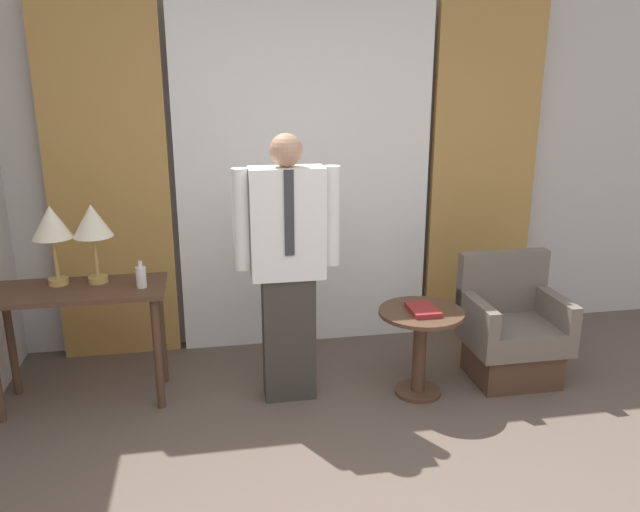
{
  "coord_description": "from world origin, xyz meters",
  "views": [
    {
      "loc": [
        -0.69,
        -1.84,
        2.01
      ],
      "look_at": [
        -0.07,
        1.6,
        0.97
      ],
      "focal_mm": 35.0,
      "sensor_mm": 36.0,
      "label": 1
    }
  ],
  "objects_px": {
    "table_lamp_right": "(92,224)",
    "bottle_near_edge": "(141,277)",
    "armchair": "(511,333)",
    "side_table": "(420,338)",
    "desk": "(78,310)",
    "table_lamp_left": "(51,225)",
    "book": "(423,310)",
    "person": "(288,261)"
  },
  "relations": [
    {
      "from": "table_lamp_right",
      "to": "bottle_near_edge",
      "type": "xyz_separation_m",
      "value": [
        0.27,
        -0.15,
        -0.3
      ]
    },
    {
      "from": "armchair",
      "to": "table_lamp_right",
      "type": "bearing_deg",
      "value": 174.34
    },
    {
      "from": "armchair",
      "to": "side_table",
      "type": "relative_size",
      "value": 1.46
    },
    {
      "from": "desk",
      "to": "armchair",
      "type": "distance_m",
      "value": 2.8
    },
    {
      "from": "side_table",
      "to": "bottle_near_edge",
      "type": "bearing_deg",
      "value": 172.11
    },
    {
      "from": "desk",
      "to": "table_lamp_left",
      "type": "relative_size",
      "value": 2.13
    },
    {
      "from": "armchair",
      "to": "table_lamp_left",
      "type": "bearing_deg",
      "value": 174.8
    },
    {
      "from": "table_lamp_left",
      "to": "table_lamp_right",
      "type": "bearing_deg",
      "value": 0.0
    },
    {
      "from": "desk",
      "to": "book",
      "type": "bearing_deg",
      "value": -8.34
    },
    {
      "from": "side_table",
      "to": "desk",
      "type": "bearing_deg",
      "value": 172.2
    },
    {
      "from": "table_lamp_left",
      "to": "armchair",
      "type": "relative_size",
      "value": 0.59
    },
    {
      "from": "person",
      "to": "desk",
      "type": "bearing_deg",
      "value": 172.43
    },
    {
      "from": "bottle_near_edge",
      "to": "side_table",
      "type": "xyz_separation_m",
      "value": [
        1.7,
        -0.24,
        -0.43
      ]
    },
    {
      "from": "book",
      "to": "table_lamp_right",
      "type": "bearing_deg",
      "value": 168.53
    },
    {
      "from": "table_lamp_right",
      "to": "person",
      "type": "relative_size",
      "value": 0.29
    },
    {
      "from": "armchair",
      "to": "book",
      "type": "relative_size",
      "value": 3.49
    },
    {
      "from": "table_lamp_right",
      "to": "bottle_near_edge",
      "type": "relative_size",
      "value": 2.98
    },
    {
      "from": "table_lamp_right",
      "to": "person",
      "type": "xyz_separation_m",
      "value": [
        1.15,
        -0.26,
        -0.22
      ]
    },
    {
      "from": "side_table",
      "to": "person",
      "type": "bearing_deg",
      "value": 171.85
    },
    {
      "from": "armchair",
      "to": "bottle_near_edge",
      "type": "bearing_deg",
      "value": 177.16
    },
    {
      "from": "desk",
      "to": "book",
      "type": "distance_m",
      "value": 2.12
    },
    {
      "from": "bottle_near_edge",
      "to": "side_table",
      "type": "bearing_deg",
      "value": -7.89
    },
    {
      "from": "table_lamp_right",
      "to": "side_table",
      "type": "xyz_separation_m",
      "value": [
        1.98,
        -0.38,
        -0.74
      ]
    },
    {
      "from": "desk",
      "to": "person",
      "type": "xyz_separation_m",
      "value": [
        1.27,
        -0.17,
        0.29
      ]
    },
    {
      "from": "bottle_near_edge",
      "to": "desk",
      "type": "bearing_deg",
      "value": 172.61
    },
    {
      "from": "armchair",
      "to": "book",
      "type": "bearing_deg",
      "value": -168.58
    },
    {
      "from": "armchair",
      "to": "desk",
      "type": "bearing_deg",
      "value": 176.51
    },
    {
      "from": "desk",
      "to": "armchair",
      "type": "bearing_deg",
      "value": -3.49
    },
    {
      "from": "desk",
      "to": "bottle_near_edge",
      "type": "relative_size",
      "value": 6.34
    },
    {
      "from": "book",
      "to": "armchair",
      "type": "bearing_deg",
      "value": 11.42
    },
    {
      "from": "person",
      "to": "bottle_near_edge",
      "type": "bearing_deg",
      "value": 172.35
    },
    {
      "from": "desk",
      "to": "bottle_near_edge",
      "type": "distance_m",
      "value": 0.45
    },
    {
      "from": "person",
      "to": "side_table",
      "type": "distance_m",
      "value": 0.98
    },
    {
      "from": "table_lamp_left",
      "to": "bottle_near_edge",
      "type": "relative_size",
      "value": 2.98
    },
    {
      "from": "bottle_near_edge",
      "to": "armchair",
      "type": "xyz_separation_m",
      "value": [
        2.39,
        -0.12,
        -0.5
      ]
    },
    {
      "from": "person",
      "to": "armchair",
      "type": "xyz_separation_m",
      "value": [
        1.51,
        -0.0,
        -0.59
      ]
    },
    {
      "from": "bottle_near_edge",
      "to": "side_table",
      "type": "relative_size",
      "value": 0.29
    },
    {
      "from": "desk",
      "to": "person",
      "type": "relative_size",
      "value": 0.63
    },
    {
      "from": "bottle_near_edge",
      "to": "person",
      "type": "height_order",
      "value": "person"
    },
    {
      "from": "table_lamp_left",
      "to": "person",
      "type": "bearing_deg",
      "value": -10.74
    },
    {
      "from": "person",
      "to": "table_lamp_left",
      "type": "bearing_deg",
      "value": 169.26
    },
    {
      "from": "table_lamp_right",
      "to": "book",
      "type": "height_order",
      "value": "table_lamp_right"
    }
  ]
}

